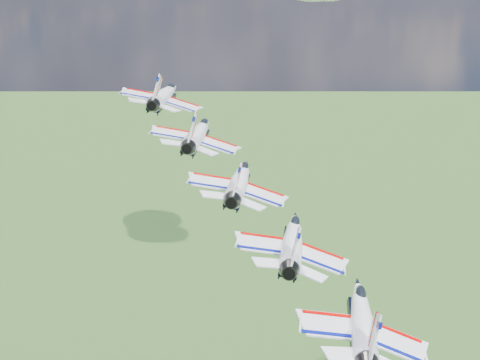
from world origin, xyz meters
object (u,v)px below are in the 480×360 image
(jet_0, at_px, (165,95))
(jet_1, at_px, (198,133))
(jet_3, at_px, (293,240))
(jet_4, at_px, (361,318))
(jet_2, at_px, (240,180))

(jet_0, bearing_deg, jet_1, -56.34)
(jet_0, height_order, jet_3, jet_0)
(jet_1, xyz_separation_m, jet_4, (23.47, -24.99, -8.66))
(jet_1, bearing_deg, jet_0, 123.66)
(jet_2, relative_size, jet_4, 1.00)
(jet_4, bearing_deg, jet_2, 123.66)
(jet_0, distance_m, jet_2, 23.57)
(jet_0, relative_size, jet_3, 1.00)
(jet_1, distance_m, jet_3, 23.57)
(jet_2, bearing_deg, jet_0, 123.66)
(jet_1, bearing_deg, jet_2, -56.34)
(jet_1, bearing_deg, jet_4, -56.34)
(jet_0, xyz_separation_m, jet_4, (31.30, -33.32, -11.55))
(jet_2, bearing_deg, jet_1, 123.66)
(jet_0, bearing_deg, jet_3, -56.34)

